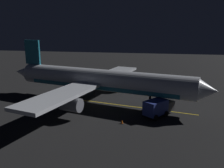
{
  "coord_description": "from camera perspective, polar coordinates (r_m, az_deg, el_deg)",
  "views": [
    {
      "loc": [
        38.84,
        9.89,
        12.91
      ],
      "look_at": [
        0.0,
        2.0,
        3.5
      ],
      "focal_mm": 36.98,
      "sensor_mm": 36.0,
      "label": 1
    }
  ],
  "objects": [
    {
      "name": "ground_plane",
      "position": [
        42.14,
        -2.67,
        -4.64
      ],
      "size": [
        180.0,
        180.0,
        0.2
      ],
      "primitive_type": "cube",
      "color": "black"
    },
    {
      "name": "apron_guide_stripe",
      "position": [
        40.44,
        2.52,
        -5.27
      ],
      "size": [
        4.92,
        24.84,
        0.01
      ],
      "primitive_type": "cube",
      "rotation": [
        0.0,
        0.0,
        -0.19
      ],
      "color": "gold",
      "rests_on": "ground_plane"
    },
    {
      "name": "airliner",
      "position": [
        41.34,
        -3.49,
        0.85
      ],
      "size": [
        34.74,
        39.21,
        10.87
      ],
      "color": "silver",
      "rests_on": "ground_plane"
    },
    {
      "name": "baggage_truck",
      "position": [
        35.92,
        11.29,
        -5.78
      ],
      "size": [
        5.6,
        4.94,
        2.58
      ],
      "color": "navy",
      "rests_on": "ground_plane"
    },
    {
      "name": "catering_truck",
      "position": [
        51.28,
        0.75,
        0.21
      ],
      "size": [
        6.06,
        4.23,
        2.44
      ],
      "color": "gold",
      "rests_on": "ground_plane"
    },
    {
      "name": "ground_crew_worker",
      "position": [
        43.3,
        11.66,
        -3.05
      ],
      "size": [
        0.4,
        0.4,
        1.74
      ],
      "color": "black",
      "rests_on": "ground_plane"
    },
    {
      "name": "traffic_cone_near_left",
      "position": [
        32.83,
        2.5,
        -9.34
      ],
      "size": [
        0.5,
        0.5,
        0.55
      ],
      "color": "#EA590F",
      "rests_on": "ground_plane"
    },
    {
      "name": "traffic_cone_near_right",
      "position": [
        46.55,
        12.85,
        -2.77
      ],
      "size": [
        0.5,
        0.5,
        0.55
      ],
      "color": "#EA590F",
      "rests_on": "ground_plane"
    }
  ]
}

